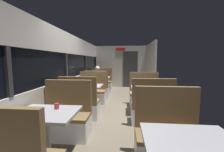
# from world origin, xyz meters

# --- Properties ---
(ground_plane) EXTENTS (3.30, 9.20, 0.02)m
(ground_plane) POSITION_xyz_m (0.00, 0.00, -0.01)
(ground_plane) COLOR #665B4C
(carriage_window_panel_left) EXTENTS (0.09, 8.48, 2.30)m
(carriage_window_panel_left) POSITION_xyz_m (-1.45, 0.00, 1.11)
(carriage_window_panel_left) COLOR beige
(carriage_window_panel_left) RESTS_ON ground_plane
(carriage_end_bulkhead) EXTENTS (2.90, 0.11, 2.30)m
(carriage_end_bulkhead) POSITION_xyz_m (0.06, 4.19, 1.14)
(carriage_end_bulkhead) COLOR beige
(carriage_end_bulkhead) RESTS_ON ground_plane
(carriage_aisle_panel_right) EXTENTS (0.08, 2.40, 2.30)m
(carriage_aisle_panel_right) POSITION_xyz_m (1.45, 3.00, 1.15)
(carriage_aisle_panel_right) COLOR beige
(carriage_aisle_panel_right) RESTS_ON ground_plane
(dining_table_near_window) EXTENTS (0.90, 0.70, 0.74)m
(dining_table_near_window) POSITION_xyz_m (-0.89, -2.09, 0.64)
(dining_table_near_window) COLOR #9E9EA3
(dining_table_near_window) RESTS_ON ground_plane
(bench_near_window_facing_entry) EXTENTS (0.95, 0.50, 1.10)m
(bench_near_window_facing_entry) POSITION_xyz_m (-0.89, -1.39, 0.33)
(bench_near_window_facing_entry) COLOR silver
(bench_near_window_facing_entry) RESTS_ON ground_plane
(dining_table_mid_window) EXTENTS (0.90, 0.70, 0.74)m
(dining_table_mid_window) POSITION_xyz_m (-0.89, 0.24, 0.64)
(dining_table_mid_window) COLOR #9E9EA3
(dining_table_mid_window) RESTS_ON ground_plane
(bench_mid_window_facing_end) EXTENTS (0.95, 0.50, 1.10)m
(bench_mid_window_facing_end) POSITION_xyz_m (-0.89, -0.46, 0.33)
(bench_mid_window_facing_end) COLOR silver
(bench_mid_window_facing_end) RESTS_ON ground_plane
(bench_mid_window_facing_entry) EXTENTS (0.95, 0.50, 1.10)m
(bench_mid_window_facing_entry) POSITION_xyz_m (-0.89, 0.94, 0.33)
(bench_mid_window_facing_entry) COLOR silver
(bench_mid_window_facing_entry) RESTS_ON ground_plane
(dining_table_far_window) EXTENTS (0.90, 0.70, 0.74)m
(dining_table_far_window) POSITION_xyz_m (-0.89, 2.56, 0.64)
(dining_table_far_window) COLOR #9E9EA3
(dining_table_far_window) RESTS_ON ground_plane
(bench_far_window_facing_end) EXTENTS (0.95, 0.50, 1.10)m
(bench_far_window_facing_end) POSITION_xyz_m (-0.89, 1.86, 0.33)
(bench_far_window_facing_end) COLOR silver
(bench_far_window_facing_end) RESTS_ON ground_plane
(bench_far_window_facing_entry) EXTENTS (0.95, 0.50, 1.10)m
(bench_far_window_facing_entry) POSITION_xyz_m (-0.89, 3.26, 0.33)
(bench_far_window_facing_entry) COLOR silver
(bench_far_window_facing_entry) RESTS_ON ground_plane
(dining_table_front_aisle) EXTENTS (0.90, 0.70, 0.74)m
(dining_table_front_aisle) POSITION_xyz_m (0.89, -2.69, 0.64)
(dining_table_front_aisle) COLOR #9E9EA3
(dining_table_front_aisle) RESTS_ON ground_plane
(bench_front_aisle_facing_entry) EXTENTS (0.95, 0.50, 1.10)m
(bench_front_aisle_facing_entry) POSITION_xyz_m (0.89, -1.99, 0.33)
(bench_front_aisle_facing_entry) COLOR silver
(bench_front_aisle_facing_entry) RESTS_ON ground_plane
(dining_table_rear_aisle) EXTENTS (0.90, 0.70, 0.74)m
(dining_table_rear_aisle) POSITION_xyz_m (0.89, 0.04, 0.64)
(dining_table_rear_aisle) COLOR #9E9EA3
(dining_table_rear_aisle) RESTS_ON ground_plane
(bench_rear_aisle_facing_end) EXTENTS (0.95, 0.50, 1.10)m
(bench_rear_aisle_facing_end) POSITION_xyz_m (0.89, -0.66, 0.33)
(bench_rear_aisle_facing_end) COLOR silver
(bench_rear_aisle_facing_end) RESTS_ON ground_plane
(bench_rear_aisle_facing_entry) EXTENTS (0.95, 0.50, 1.10)m
(bench_rear_aisle_facing_entry) POSITION_xyz_m (0.89, 0.74, 0.33)
(bench_rear_aisle_facing_entry) COLOR silver
(bench_rear_aisle_facing_entry) RESTS_ON ground_plane
(seated_passenger) EXTENTS (0.47, 0.55, 1.26)m
(seated_passenger) POSITION_xyz_m (-0.89, 1.93, 0.54)
(seated_passenger) COLOR #26262D
(seated_passenger) RESTS_ON ground_plane
(coffee_cup_primary) EXTENTS (0.07, 0.07, 0.09)m
(coffee_cup_primary) POSITION_xyz_m (-0.79, -1.95, 0.79)
(coffee_cup_primary) COLOR #B23333
(coffee_cup_primary) RESTS_ON dining_table_near_window
(coffee_cup_secondary) EXTENTS (0.07, 0.07, 0.09)m
(coffee_cup_secondary) POSITION_xyz_m (0.90, -0.13, 0.79)
(coffee_cup_secondary) COLOR #B23333
(coffee_cup_secondary) RESTS_ON dining_table_rear_aisle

